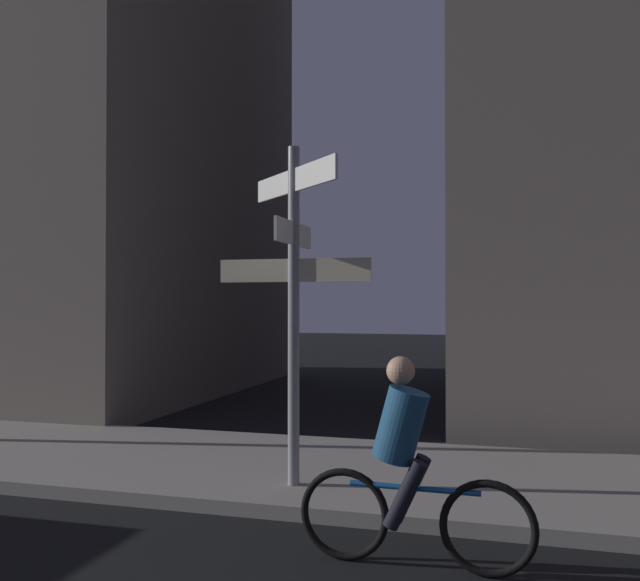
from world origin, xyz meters
name	(u,v)px	position (x,y,z in m)	size (l,w,h in m)	color
sidewalk_kerb	(408,478)	(0.00, 6.87, 0.07)	(40.00, 3.16, 0.14)	gray
signpost	(294,280)	(-1.06, 6.02, 2.25)	(1.63, 1.26, 3.49)	gray
cyclist	(407,469)	(0.34, 4.52, 0.75)	(1.82, 0.34, 1.61)	black
building_left_block	(31,14)	(-9.81, 12.79, 8.81)	(10.04, 9.04, 17.63)	slate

